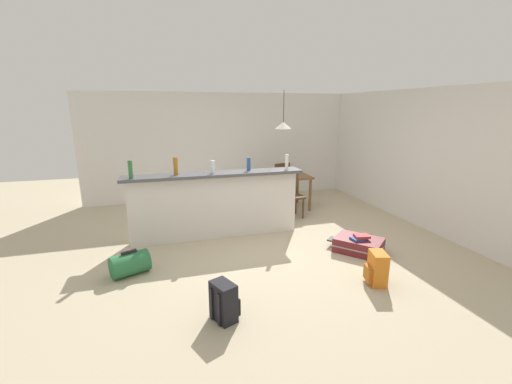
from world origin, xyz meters
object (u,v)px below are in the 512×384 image
(bottle_white, at_px, (287,162))
(bottle_green, at_px, (130,170))
(dining_chair_near_partition, at_px, (291,191))
(backpack_orange, at_px, (377,269))
(bottle_blue, at_px, (249,164))
(duffel_bag_green, at_px, (130,264))
(backpack_black, at_px, (224,302))
(book_stack, at_px, (360,237))
(suitcase_flat_maroon, at_px, (358,245))
(pendant_lamp, at_px, (283,125))
(bottle_amber, at_px, (176,166))
(bottle_clear, at_px, (213,167))
(dining_table, at_px, (283,180))
(dining_chair_far_side, at_px, (280,180))

(bottle_white, bearing_deg, bottle_green, -179.13)
(bottle_green, height_order, dining_chair_near_partition, bottle_green)
(bottle_green, height_order, backpack_orange, bottle_green)
(bottle_blue, distance_m, dining_chair_near_partition, 1.42)
(dining_chair_near_partition, xyz_separation_m, duffel_bag_green, (-2.98, -1.72, -0.36))
(backpack_black, bearing_deg, book_stack, 24.45)
(dining_chair_near_partition, bearing_deg, suitcase_flat_maroon, -79.90)
(suitcase_flat_maroon, bearing_deg, backpack_black, -154.66)
(suitcase_flat_maroon, relative_size, backpack_orange, 2.01)
(pendant_lamp, bearing_deg, suitcase_flat_maroon, -82.13)
(bottle_amber, bearing_deg, bottle_white, -2.18)
(pendant_lamp, xyz_separation_m, suitcase_flat_maroon, (0.34, -2.45, -1.69))
(bottle_white, xyz_separation_m, suitcase_flat_maroon, (0.75, -1.17, -1.14))
(bottle_green, height_order, bottle_blue, bottle_green)
(bottle_clear, relative_size, suitcase_flat_maroon, 0.25)
(dining_table, height_order, book_stack, dining_table)
(dining_table, bearing_deg, bottle_blue, -132.77)
(bottle_clear, bearing_deg, dining_chair_near_partition, 23.59)
(bottle_blue, height_order, dining_chair_far_side, bottle_blue)
(bottle_amber, bearing_deg, bottle_blue, 2.50)
(bottle_green, bearing_deg, pendant_lamp, 24.22)
(backpack_black, bearing_deg, bottle_blue, 69.19)
(dining_chair_near_partition, height_order, duffel_bag_green, dining_chair_near_partition)
(bottle_blue, height_order, suitcase_flat_maroon, bottle_blue)
(bottle_amber, xyz_separation_m, bottle_white, (1.86, -0.07, -0.01))
(dining_chair_near_partition, distance_m, suitcase_flat_maroon, 2.00)
(bottle_clear, xyz_separation_m, bottle_white, (1.28, -0.03, 0.03))
(backpack_black, bearing_deg, dining_chair_near_partition, 57.05)
(backpack_orange, height_order, backpack_black, same)
(suitcase_flat_maroon, xyz_separation_m, book_stack, (-0.01, -0.05, 0.15))
(duffel_bag_green, xyz_separation_m, backpack_black, (1.02, -1.31, 0.05))
(backpack_orange, relative_size, duffel_bag_green, 0.75)
(bottle_blue, relative_size, dining_table, 0.20)
(bottle_green, bearing_deg, dining_table, 24.17)
(bottle_white, bearing_deg, dining_chair_near_partition, 61.94)
(dining_chair_near_partition, bearing_deg, dining_chair_far_side, 82.14)
(backpack_orange, bearing_deg, bottle_white, 101.57)
(backpack_orange, distance_m, book_stack, 0.91)
(dining_chair_far_side, bearing_deg, dining_chair_near_partition, -97.86)
(dining_chair_far_side, bearing_deg, bottle_amber, -143.97)
(dining_table, bearing_deg, bottle_green, -155.83)
(dining_chair_far_side, bearing_deg, backpack_black, -117.27)
(dining_table, relative_size, book_stack, 3.72)
(backpack_orange, xyz_separation_m, backpack_black, (-1.98, -0.19, 0.00))
(dining_table, relative_size, backpack_orange, 2.62)
(bottle_blue, xyz_separation_m, duffel_bag_green, (-1.92, -1.08, -1.07))
(bottle_blue, height_order, book_stack, bottle_blue)
(duffel_bag_green, bearing_deg, bottle_blue, 29.24)
(bottle_green, distance_m, dining_chair_near_partition, 3.13)
(bottle_amber, height_order, pendant_lamp, pendant_lamp)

